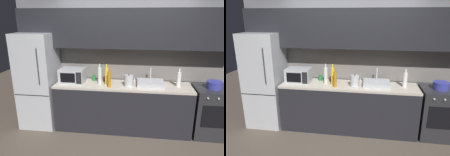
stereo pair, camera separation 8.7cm
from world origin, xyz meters
The scene contains 14 objects.
back_wall centered at (0.00, 1.20, 1.55)m, with size 4.25×0.44×2.50m.
counter_run centered at (0.00, 0.90, 0.45)m, with size 2.51×0.60×0.90m.
refrigerator centered at (-1.63, 0.90, 0.91)m, with size 0.68×0.69×1.82m.
oven_range centered at (1.59, 0.90, 0.45)m, with size 0.60×0.62×0.90m.
microwave centered at (-0.95, 0.92, 1.04)m, with size 0.46×0.35×0.27m.
sink_basin centered at (0.51, 0.93, 0.94)m, with size 0.48×0.38×0.30m.
kettle centered at (0.12, 0.83, 1.00)m, with size 0.19×0.16×0.22m.
wine_bottle_yellow centered at (-0.29, 0.86, 1.06)m, with size 0.06×0.06×0.39m.
wine_bottle_amber centered at (-0.22, 0.72, 1.05)m, with size 0.06×0.06×0.36m.
wine_bottle_clear centered at (-0.42, 0.88, 1.06)m, with size 0.07×0.07×0.38m.
wine_bottle_white centered at (1.00, 0.92, 1.04)m, with size 0.08×0.08×0.33m.
mug_red centered at (-0.35, 1.08, 0.94)m, with size 0.08×0.08×0.09m, color #A82323.
mug_green centered at (-0.58, 1.09, 0.95)m, with size 0.08×0.08×0.10m, color #1E6B2D.
cooking_pot centered at (1.61, 0.90, 0.96)m, with size 0.26×0.26×0.13m.
Camera 2 is at (0.37, -2.72, 2.12)m, focal length 33.28 mm.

